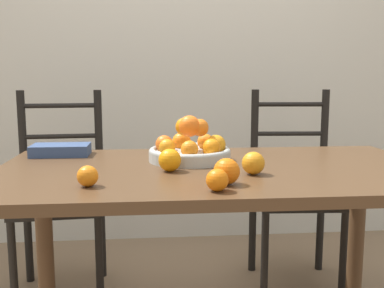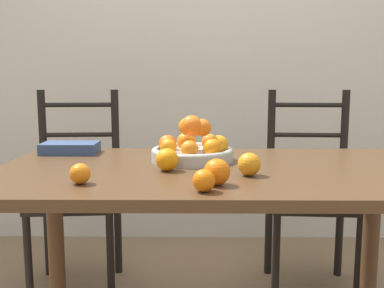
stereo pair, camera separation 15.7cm
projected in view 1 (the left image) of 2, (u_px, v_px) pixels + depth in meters
The scene contains 11 objects.
wall_back at pixel (186, 42), 2.89m from camera, with size 8.00×0.06×2.60m.
dining_table at pixel (218, 198), 1.58m from camera, with size 1.52×0.83×0.77m.
fruit_bowl at pixel (190, 148), 1.67m from camera, with size 0.30×0.30×0.17m.
orange_loose_0 at pixel (88, 176), 1.28m from camera, with size 0.06×0.06×0.06m.
orange_loose_1 at pixel (227, 171), 1.30m from camera, with size 0.08×0.08×0.08m.
orange_loose_2 at pixel (170, 160), 1.48m from camera, with size 0.08×0.08×0.08m.
orange_loose_3 at pixel (217, 180), 1.22m from camera, with size 0.06×0.06×0.06m.
orange_loose_4 at pixel (253, 163), 1.43m from camera, with size 0.07×0.07×0.07m.
chair_left at pixel (61, 201), 2.23m from camera, with size 0.45×0.43×1.01m.
chair_right at pixel (294, 195), 2.33m from camera, with size 0.44×0.43×1.01m.
book_stack at pixel (61, 150), 1.79m from camera, with size 0.22×0.14×0.04m.
Camera 1 is at (-0.23, -1.52, 1.08)m, focal length 42.00 mm.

